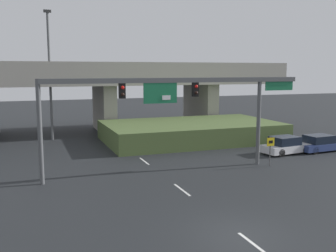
{
  "coord_description": "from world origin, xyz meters",
  "views": [
    {
      "loc": [
        -8.22,
        -13.86,
        6.83
      ],
      "look_at": [
        0.0,
        8.81,
        3.4
      ],
      "focal_mm": 42.0,
      "sensor_mm": 36.0,
      "label": 1
    }
  ],
  "objects_px": {
    "signal_gantry": "(175,95)",
    "parked_sedan_near_right": "(286,146)",
    "speed_limit_sign": "(270,147)",
    "parked_sedan_mid_right": "(320,144)",
    "highway_light_pole_near": "(50,72)"
  },
  "relations": [
    {
      "from": "parked_sedan_near_right",
      "to": "parked_sedan_mid_right",
      "type": "xyz_separation_m",
      "value": [
        3.32,
        -0.19,
        -0.02
      ]
    },
    {
      "from": "signal_gantry",
      "to": "speed_limit_sign",
      "type": "relative_size",
      "value": 8.52
    },
    {
      "from": "signal_gantry",
      "to": "parked_sedan_mid_right",
      "type": "relative_size",
      "value": 4.07
    },
    {
      "from": "signal_gantry",
      "to": "parked_sedan_near_right",
      "type": "xyz_separation_m",
      "value": [
        10.74,
        2.44,
        -4.53
      ]
    },
    {
      "from": "speed_limit_sign",
      "to": "parked_sedan_mid_right",
      "type": "relative_size",
      "value": 0.48
    },
    {
      "from": "speed_limit_sign",
      "to": "parked_sedan_near_right",
      "type": "xyz_separation_m",
      "value": [
        3.77,
        3.3,
        -0.73
      ]
    },
    {
      "from": "parked_sedan_near_right",
      "to": "signal_gantry",
      "type": "bearing_deg",
      "value": -174.74
    },
    {
      "from": "highway_light_pole_near",
      "to": "parked_sedan_mid_right",
      "type": "bearing_deg",
      "value": -32.76
    },
    {
      "from": "speed_limit_sign",
      "to": "parked_sedan_mid_right",
      "type": "bearing_deg",
      "value": 23.64
    },
    {
      "from": "signal_gantry",
      "to": "parked_sedan_mid_right",
      "type": "height_order",
      "value": "signal_gantry"
    },
    {
      "from": "highway_light_pole_near",
      "to": "parked_sedan_near_right",
      "type": "xyz_separation_m",
      "value": [
        17.72,
        -13.34,
        -5.97
      ]
    },
    {
      "from": "signal_gantry",
      "to": "parked_sedan_mid_right",
      "type": "bearing_deg",
      "value": 9.08
    },
    {
      "from": "signal_gantry",
      "to": "highway_light_pole_near",
      "type": "bearing_deg",
      "value": 113.85
    },
    {
      "from": "parked_sedan_near_right",
      "to": "speed_limit_sign",
      "type": "bearing_deg",
      "value": -146.4
    },
    {
      "from": "parked_sedan_near_right",
      "to": "highway_light_pole_near",
      "type": "bearing_deg",
      "value": 135.47
    }
  ]
}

